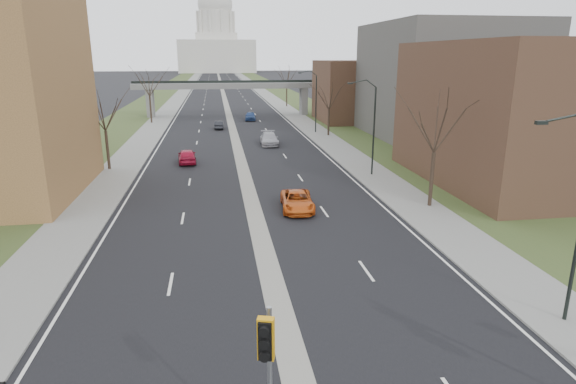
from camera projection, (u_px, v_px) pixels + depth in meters
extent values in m
cube|color=black|center=(222.00, 90.00, 155.64)|extent=(20.00, 600.00, 0.01)
cube|color=gray|center=(222.00, 90.00, 155.64)|extent=(1.20, 600.00, 0.02)
cube|color=gray|center=(259.00, 89.00, 157.34)|extent=(4.00, 600.00, 0.12)
cube|color=gray|center=(185.00, 90.00, 153.92)|extent=(4.00, 600.00, 0.12)
cube|color=#324520|center=(277.00, 89.00, 158.19)|extent=(8.00, 600.00, 0.10)
cube|color=#324520|center=(165.00, 90.00, 153.07)|extent=(8.00, 600.00, 0.10)
cube|color=#4F3625|center=(526.00, 114.00, 41.39)|extent=(16.00, 20.00, 12.00)
cube|color=#4F4D48|center=(444.00, 81.00, 64.37)|extent=(18.00, 22.00, 15.00)
cube|color=#4F3625|center=(361.00, 91.00, 81.32)|extent=(14.00, 14.00, 10.00)
cube|color=slate|center=(150.00, 103.00, 86.39)|extent=(1.20, 2.50, 5.00)
cube|color=slate|center=(304.00, 101.00, 90.38)|extent=(1.20, 2.50, 5.00)
cube|color=slate|center=(228.00, 86.00, 87.56)|extent=(34.00, 3.00, 1.00)
cube|color=black|center=(228.00, 82.00, 87.37)|extent=(34.00, 0.15, 0.50)
cube|color=silver|center=(217.00, 56.00, 314.57)|extent=(48.00, 42.00, 20.00)
cube|color=silver|center=(216.00, 37.00, 311.28)|extent=(26.00, 26.00, 5.00)
cylinder|color=silver|center=(216.00, 23.00, 308.81)|extent=(22.00, 22.00, 14.00)
sphere|color=silver|center=(215.00, 4.00, 305.79)|extent=(22.00, 22.00, 22.00)
cube|color=black|center=(543.00, 123.00, 17.73)|extent=(0.45, 0.18, 0.14)
cylinder|color=black|center=(374.00, 132.00, 43.97)|extent=(0.16, 0.16, 8.00)
cube|color=black|center=(351.00, 83.00, 42.45)|extent=(0.45, 0.18, 0.14)
cylinder|color=black|center=(316.00, 104.00, 68.70)|extent=(0.16, 0.16, 8.00)
cube|color=black|center=(300.00, 73.00, 67.18)|extent=(0.45, 0.18, 0.14)
cylinder|color=#382B21|center=(108.00, 150.00, 46.73)|extent=(0.28, 0.28, 3.75)
cylinder|color=#382B21|center=(151.00, 110.00, 79.00)|extent=(0.28, 0.28, 4.25)
cylinder|color=#382B21|center=(432.00, 179.00, 35.18)|extent=(0.28, 0.28, 4.00)
cylinder|color=#382B21|center=(329.00, 123.00, 66.64)|extent=(0.28, 0.28, 3.50)
cylinder|color=#382B21|center=(287.00, 96.00, 104.57)|extent=(0.28, 0.28, 4.25)
cube|color=orange|center=(266.00, 339.00, 11.43)|extent=(0.49, 0.48, 1.10)
imported|color=#A61330|center=(187.00, 156.00, 50.10)|extent=(2.10, 4.52, 1.50)
imported|color=black|center=(219.00, 125.00, 73.38)|extent=(1.46, 3.78, 1.23)
imported|color=#C95315|center=(297.00, 201.00, 34.93)|extent=(2.59, 4.99, 1.35)
imported|color=#99989F|center=(269.00, 139.00, 60.34)|extent=(2.32, 5.31, 1.52)
imported|color=navy|center=(250.00, 116.00, 83.01)|extent=(2.12, 4.52, 1.49)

